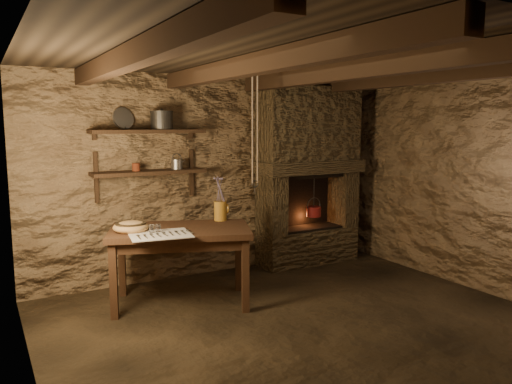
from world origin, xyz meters
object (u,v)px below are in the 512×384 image
stoneware_jug (221,202)px  wooden_bowl (131,227)px  iron_stockpot (162,121)px  work_table (181,263)px  red_pot (314,211)px

stoneware_jug → wooden_bowl: size_ratio=1.38×
wooden_bowl → iron_stockpot: size_ratio=1.41×
wooden_bowl → work_table: bearing=-10.3°
stoneware_jug → red_pot: bearing=35.2°
red_pot → wooden_bowl: bearing=-168.9°
work_table → wooden_bowl: bearing=-169.0°
stoneware_jug → red_pot: size_ratio=0.89×
iron_stockpot → work_table: bearing=-96.2°
wooden_bowl → iron_stockpot: bearing=48.3°
stoneware_jug → iron_stockpot: iron_stockpot is taller
stoneware_jug → iron_stockpot: (-0.45, 0.55, 0.86)m
work_table → red_pot: bearing=37.0°
iron_stockpot → red_pot: iron_stockpot is taller
wooden_bowl → red_pot: size_ratio=0.65×
iron_stockpot → red_pot: 2.32m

